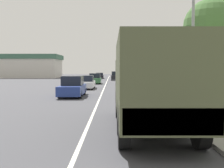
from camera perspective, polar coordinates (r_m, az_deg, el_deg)
ground_plane at (r=39.54m, az=-1.26°, el=-0.10°), size 180.00×180.00×0.00m
lane_centre_stripe at (r=39.54m, az=-1.26°, el=-0.10°), size 0.12×120.00×0.00m
sidewalk_right at (r=39.69m, az=5.25°, el=-0.02°), size 1.80×120.00×0.12m
grass_strip_right at (r=40.33m, az=11.49°, el=-0.09°), size 7.00×120.00×0.02m
military_truck at (r=9.64m, az=7.95°, el=0.46°), size 2.32×7.40×3.02m
car_nearest_ahead at (r=22.25m, az=-7.96°, el=-0.65°), size 1.72×4.87×1.60m
car_second_ahead at (r=30.97m, az=-5.24°, el=0.27°), size 1.75×4.61×1.46m
car_third_ahead at (r=41.66m, az=-3.45°, el=1.00°), size 1.74×3.94×1.55m
car_fourth_ahead at (r=55.52m, az=0.83°, el=1.57°), size 1.87×3.95×1.74m
car_farthest_ahead at (r=65.11m, az=-2.47°, el=1.64°), size 1.76×4.14×1.38m
lamp_post at (r=14.13m, az=15.42°, el=12.78°), size 1.69×0.24×7.48m
tree_mid_right at (r=21.59m, az=19.53°, el=10.87°), size 3.92×3.92×7.11m
building_distant at (r=76.17m, az=-17.75°, el=3.47°), size 19.65×10.70×5.89m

